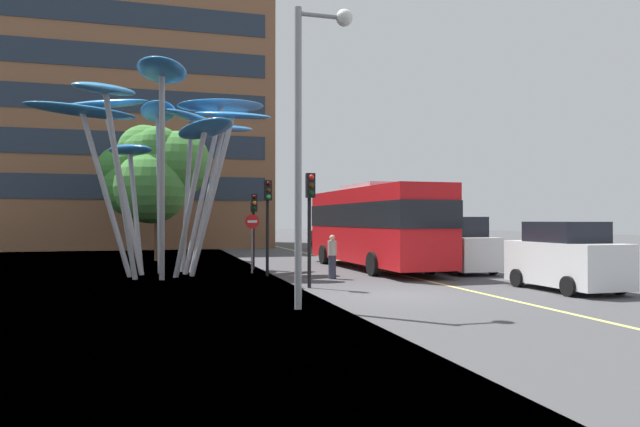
# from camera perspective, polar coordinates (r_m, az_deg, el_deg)

# --- Properties ---
(ground) EXTENTS (120.00, 240.00, 0.10)m
(ground) POSITION_cam_1_polar(r_m,az_deg,el_deg) (17.18, 6.15, -8.28)
(ground) COLOR #424244
(red_bus) EXTENTS (2.95, 11.32, 3.86)m
(red_bus) POSITION_cam_1_polar(r_m,az_deg,el_deg) (26.25, 5.26, -0.91)
(red_bus) COLOR red
(red_bus) RESTS_ON ground
(leaf_sculpture) EXTENTS (9.52, 9.95, 7.57)m
(leaf_sculpture) POSITION_cam_1_polar(r_m,az_deg,el_deg) (24.11, -15.28, 8.52)
(leaf_sculpture) COLOR #9EA0A5
(leaf_sculpture) RESTS_ON ground
(traffic_light_kerb_near) EXTENTS (0.28, 0.42, 3.76)m
(traffic_light_kerb_near) POSITION_cam_1_polar(r_m,az_deg,el_deg) (18.81, -0.99, 0.84)
(traffic_light_kerb_near) COLOR black
(traffic_light_kerb_near) RESTS_ON ground
(traffic_light_kerb_far) EXTENTS (0.28, 0.42, 3.80)m
(traffic_light_kerb_far) POSITION_cam_1_polar(r_m,az_deg,el_deg) (22.89, -5.20, 0.66)
(traffic_light_kerb_far) COLOR black
(traffic_light_kerb_far) RESTS_ON ground
(traffic_light_island_mid) EXTENTS (0.28, 0.42, 3.40)m
(traffic_light_island_mid) POSITION_cam_1_polar(r_m,az_deg,el_deg) (26.00, -6.58, -0.11)
(traffic_light_island_mid) COLOR black
(traffic_light_island_mid) RESTS_ON ground
(car_parked_near) EXTENTS (1.97, 4.03, 2.18)m
(car_parked_near) POSITION_cam_1_polar(r_m,az_deg,el_deg) (19.83, 23.14, -4.07)
(car_parked_near) COLOR silver
(car_parked_near) RESTS_ON ground
(car_parked_mid) EXTENTS (1.96, 4.26, 2.36)m
(car_parked_mid) POSITION_cam_1_polar(r_m,az_deg,el_deg) (25.19, 13.45, -3.21)
(car_parked_mid) COLOR silver
(car_parked_mid) RESTS_ON ground
(car_parked_far) EXTENTS (1.97, 4.08, 2.21)m
(car_parked_far) POSITION_cam_1_polar(r_m,az_deg,el_deg) (30.95, 8.61, -2.86)
(car_parked_far) COLOR gold
(car_parked_far) RESTS_ON ground
(car_side_street) EXTENTS (2.09, 4.39, 2.05)m
(car_side_street) POSITION_cam_1_polar(r_m,az_deg,el_deg) (37.50, 4.45, -2.56)
(car_side_street) COLOR gold
(car_side_street) RESTS_ON ground
(car_far_side) EXTENTS (2.07, 4.15, 2.11)m
(car_far_side) POSITION_cam_1_polar(r_m,az_deg,el_deg) (43.43, 0.99, -2.26)
(car_far_side) COLOR maroon
(car_far_side) RESTS_ON ground
(street_lamp) EXTENTS (1.53, 0.44, 7.67)m
(street_lamp) POSITION_cam_1_polar(r_m,az_deg,el_deg) (14.74, -0.92, 9.66)
(street_lamp) COLOR gray
(street_lamp) RESTS_ON ground
(tree_pavement_near) EXTENTS (5.19, 4.61, 7.53)m
(tree_pavement_near) POSITION_cam_1_polar(r_m,az_deg,el_deg) (32.88, -15.84, 4.40)
(tree_pavement_near) COLOR brown
(tree_pavement_near) RESTS_ON ground
(tree_pavement_far) EXTENTS (4.60, 4.78, 7.02)m
(tree_pavement_far) POSITION_cam_1_polar(r_m,az_deg,el_deg) (40.03, -17.87, 2.97)
(tree_pavement_far) COLOR brown
(tree_pavement_far) RESTS_ON ground
(pedestrian) EXTENTS (0.34, 0.34, 1.66)m
(pedestrian) POSITION_cam_1_polar(r_m,az_deg,el_deg) (21.86, 1.22, -4.31)
(pedestrian) COLOR #2D3342
(pedestrian) RESTS_ON ground
(no_entry_sign) EXTENTS (0.60, 0.12, 2.46)m
(no_entry_sign) POSITION_cam_1_polar(r_m,az_deg,el_deg) (24.36, -6.75, -2.02)
(no_entry_sign) COLOR gray
(no_entry_sign) RESTS_ON ground
(backdrop_building) EXTENTS (27.86, 14.97, 25.40)m
(backdrop_building) POSITION_cam_1_polar(r_m,az_deg,el_deg) (52.85, -21.37, 10.85)
(backdrop_building) COLOR brown
(backdrop_building) RESTS_ON ground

